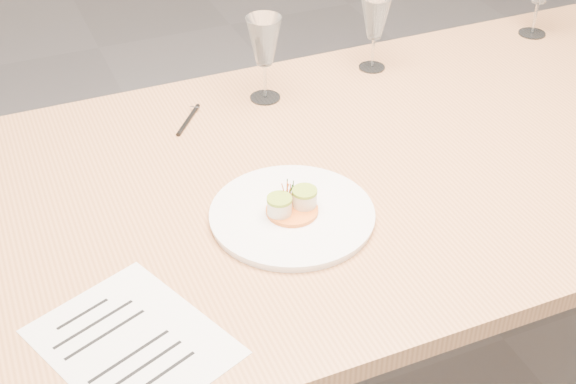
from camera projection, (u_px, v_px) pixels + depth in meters
name	position (u px, v px, depth m)	size (l,w,h in m)	color
dining_table	(292.00, 206.00, 1.69)	(2.40, 1.00, 0.75)	tan
dinner_plate	(292.00, 213.00, 1.54)	(0.32, 0.32, 0.08)	white
recipe_sheet	(132.00, 342.00, 1.29)	(0.34, 0.38, 0.00)	white
ballpoint_pen	(188.00, 119.00, 1.84)	(0.09, 0.11, 0.01)	black
wine_glass_1	(264.00, 43.00, 1.84)	(0.08, 0.08, 0.21)	white
wine_glass_2	(375.00, 19.00, 1.97)	(0.08, 0.08, 0.19)	white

